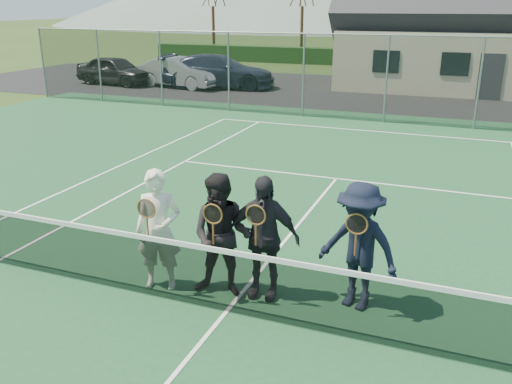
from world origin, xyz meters
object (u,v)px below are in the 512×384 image
player_b (222,236)px  car_c (219,71)px  car_b (180,73)px  player_d (359,246)px  player_a (158,230)px  car_a (115,70)px  clubhouse (509,4)px  player_c (263,237)px  tennis_net (226,278)px

player_b → car_c: bearing=115.3°
car_b → player_d: size_ratio=2.49×
car_b → player_d: 21.66m
car_c → player_a: (7.86, -18.75, 0.10)m
car_a → car_c: bearing=-74.1°
car_b → clubhouse: 16.23m
car_c → player_c: bearing=-162.9°
car_b → car_c: 1.94m
car_a → clubhouse: size_ratio=0.28×
car_b → player_d: bearing=-134.8°
car_a → player_a: player_a is taller
player_d → car_a: bearing=133.0°
car_a → tennis_net: 23.29m
car_a → car_c: 5.58m
tennis_net → player_c: (0.29, 0.63, 0.38)m
tennis_net → clubhouse: bearing=80.5°
car_c → tennis_net: 21.11m
car_b → player_d: (12.51, -17.68, 0.18)m
player_d → player_b: bearing=-169.2°
car_b → player_c: 21.08m
car_a → clubhouse: 19.73m
tennis_net → player_a: 1.29m
car_a → car_c: car_c is taller
player_a → player_d: bearing=10.3°
player_c → tennis_net: bearing=-114.3°
player_a → player_b: (0.93, 0.15, -0.00)m
car_c → player_d: bearing=-159.5°
car_c → car_a: bearing=89.5°
player_d → car_c: bearing=120.3°
car_a → tennis_net: car_a is taller
car_c → player_a: bearing=-167.0°
clubhouse → player_c: size_ratio=8.67×
clubhouse → player_b: 24.12m
car_b → player_c: size_ratio=2.49×
tennis_net → player_b: size_ratio=6.49×
car_a → player_c: (14.85, -17.53, 0.19)m
car_b → tennis_net: car_b is taller
car_a → player_d: size_ratio=2.39×
clubhouse → player_c: bearing=-99.0°
clubhouse → player_d: (-2.40, -23.18, -3.07)m
player_a → clubhouse: bearing=77.6°
car_a → clubhouse: bearing=-65.9°
car_a → player_c: bearing=-133.1°
car_a → tennis_net: bearing=-134.6°
clubhouse → player_a: (-5.19, -23.69, -3.07)m
player_a → player_d: size_ratio=1.00×
car_b → clubhouse: clubhouse is taller
car_a → player_b: (14.31, -17.71, 0.19)m
clubhouse → car_b: bearing=-159.7°
car_c → tennis_net: car_c is taller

